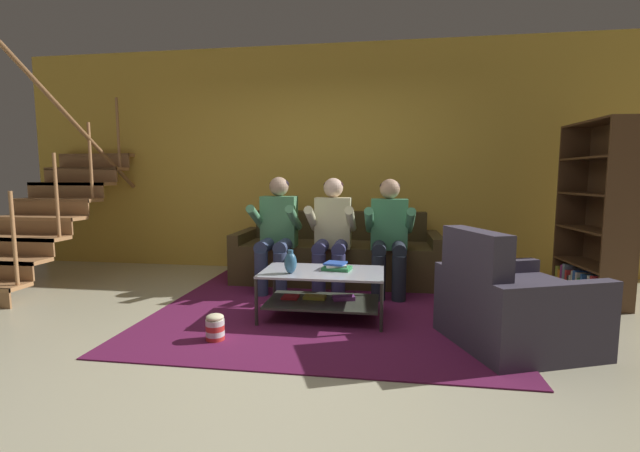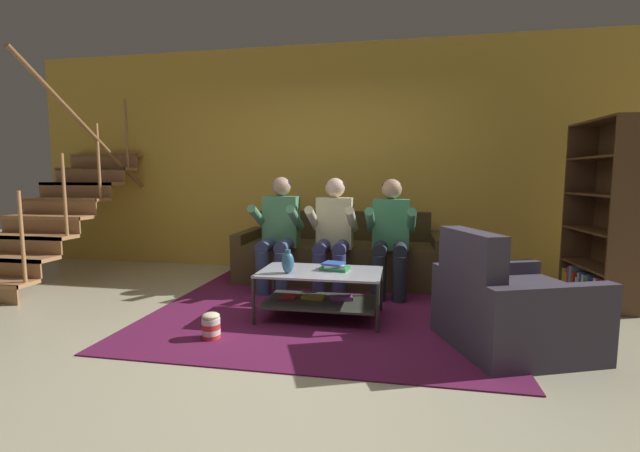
# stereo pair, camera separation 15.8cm
# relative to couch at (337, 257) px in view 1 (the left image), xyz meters

# --- Properties ---
(ground) EXTENTS (16.80, 16.80, 0.00)m
(ground) POSITION_rel_couch_xyz_m (-0.18, -1.81, -0.28)
(ground) COLOR #BEB897
(back_partition) EXTENTS (8.40, 0.12, 2.90)m
(back_partition) POSITION_rel_couch_xyz_m (-0.18, 0.65, 1.17)
(back_partition) COLOR gold
(back_partition) RESTS_ON ground
(staircase_run) EXTENTS (1.05, 2.29, 2.47)m
(staircase_run) POSITION_rel_couch_xyz_m (-3.37, -0.46, 0.60)
(staircase_run) COLOR #AF794A
(staircase_run) RESTS_ON ground
(couch) EXTENTS (2.36, 0.86, 0.80)m
(couch) POSITION_rel_couch_xyz_m (0.00, 0.00, 0.00)
(couch) COLOR #493C20
(couch) RESTS_ON ground
(person_seated_left) EXTENTS (0.50, 0.58, 1.22)m
(person_seated_left) POSITION_rel_couch_xyz_m (-0.60, -0.50, 0.39)
(person_seated_left) COLOR #364467
(person_seated_left) RESTS_ON ground
(person_seated_middle) EXTENTS (0.50, 0.58, 1.21)m
(person_seated_middle) POSITION_rel_couch_xyz_m (0.00, -0.51, 0.38)
(person_seated_middle) COLOR navy
(person_seated_middle) RESTS_ON ground
(person_seated_right) EXTENTS (0.50, 0.58, 1.20)m
(person_seated_right) POSITION_rel_couch_xyz_m (0.60, -0.51, 0.38)
(person_seated_right) COLOR #1E242F
(person_seated_right) RESTS_ON ground
(coffee_table) EXTENTS (1.04, 0.61, 0.42)m
(coffee_table) POSITION_rel_couch_xyz_m (0.03, -1.38, -0.01)
(coffee_table) COLOR silver
(coffee_table) RESTS_ON ground
(area_rug) EXTENTS (3.00, 3.34, 0.01)m
(area_rug) POSITION_rel_couch_xyz_m (0.01, -0.81, -0.28)
(area_rug) COLOR #5F1841
(area_rug) RESTS_ON ground
(vase) EXTENTS (0.10, 0.10, 0.20)m
(vase) POSITION_rel_couch_xyz_m (-0.23, -1.52, 0.23)
(vase) COLOR #316285
(vase) RESTS_ON coffee_table
(book_stack) EXTENTS (0.26, 0.21, 0.06)m
(book_stack) POSITION_rel_couch_xyz_m (0.14, -1.31, 0.16)
(book_stack) COLOR #31894B
(book_stack) RESTS_ON coffee_table
(bookshelf) EXTENTS (0.39, 0.93, 1.76)m
(bookshelf) POSITION_rel_couch_xyz_m (2.63, -0.39, 0.38)
(bookshelf) COLOR #52351F
(bookshelf) RESTS_ON ground
(armchair) EXTENTS (1.13, 1.12, 0.86)m
(armchair) POSITION_rel_couch_xyz_m (1.48, -1.78, -0.00)
(armchair) COLOR #3C3646
(armchair) RESTS_ON ground
(popcorn_tub) EXTENTS (0.14, 0.14, 0.21)m
(popcorn_tub) POSITION_rel_couch_xyz_m (-0.69, -2.02, -0.18)
(popcorn_tub) COLOR red
(popcorn_tub) RESTS_ON ground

